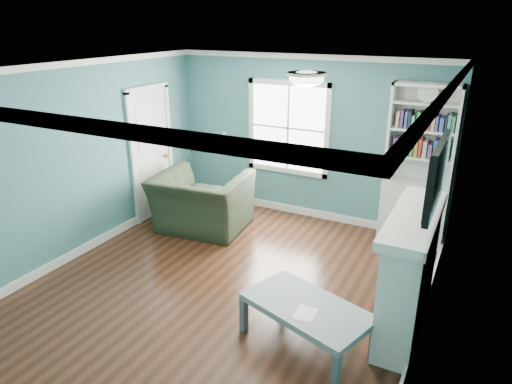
% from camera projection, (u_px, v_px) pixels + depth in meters
% --- Properties ---
extents(floor, '(5.00, 5.00, 0.00)m').
position_uv_depth(floor, '(227.00, 286.00, 5.62)').
color(floor, black).
rests_on(floor, ground).
extents(room_walls, '(5.00, 5.00, 5.00)m').
position_uv_depth(room_walls, '(224.00, 163.00, 5.06)').
color(room_walls, '#41777C').
rests_on(room_walls, ground).
extents(trim, '(4.50, 5.00, 2.60)m').
position_uv_depth(trim, '(225.00, 192.00, 5.19)').
color(trim, white).
rests_on(trim, ground).
extents(window, '(1.40, 0.06, 1.50)m').
position_uv_depth(window, '(288.00, 128.00, 7.30)').
color(window, white).
rests_on(window, room_walls).
extents(bookshelf, '(0.90, 0.35, 2.31)m').
position_uv_depth(bookshelf, '(416.00, 182.00, 6.45)').
color(bookshelf, silver).
rests_on(bookshelf, ground).
extents(fireplace, '(0.44, 1.58, 1.30)m').
position_uv_depth(fireplace, '(410.00, 274.00, 4.67)').
color(fireplace, black).
rests_on(fireplace, ground).
extents(tv, '(0.06, 1.10, 0.65)m').
position_uv_depth(tv, '(438.00, 175.00, 4.23)').
color(tv, black).
rests_on(tv, fireplace).
extents(door, '(0.12, 0.98, 2.17)m').
position_uv_depth(door, '(152.00, 152.00, 7.36)').
color(door, silver).
rests_on(door, ground).
extents(ceiling_fixture, '(0.38, 0.38, 0.15)m').
position_uv_depth(ceiling_fixture, '(306.00, 78.00, 4.42)').
color(ceiling_fixture, white).
rests_on(ceiling_fixture, room_walls).
extents(light_switch, '(0.08, 0.01, 0.12)m').
position_uv_depth(light_switch, '(224.00, 135.00, 7.91)').
color(light_switch, white).
rests_on(light_switch, room_walls).
extents(recliner, '(1.45, 1.03, 1.18)m').
position_uv_depth(recliner, '(201.00, 193.00, 6.97)').
color(recliner, '#242C1C').
rests_on(recliner, ground).
extents(coffee_table, '(1.39, 1.03, 0.45)m').
position_uv_depth(coffee_table, '(307.00, 310.00, 4.49)').
color(coffee_table, '#464F54').
rests_on(coffee_table, ground).
extents(paper_sheet, '(0.20, 0.25, 0.00)m').
position_uv_depth(paper_sheet, '(305.00, 314.00, 4.34)').
color(paper_sheet, white).
rests_on(paper_sheet, coffee_table).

